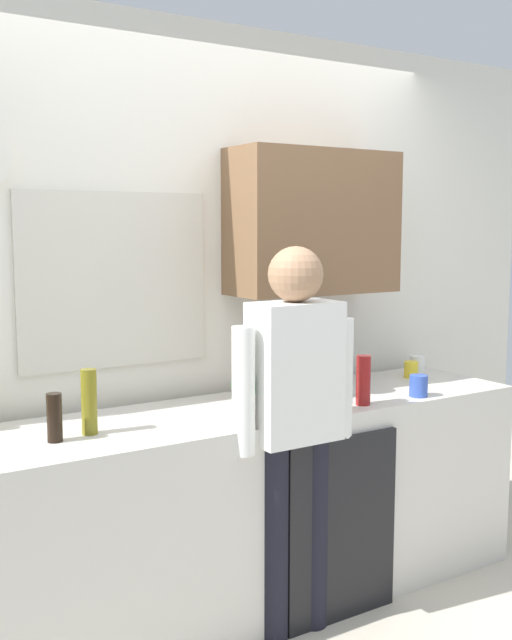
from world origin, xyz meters
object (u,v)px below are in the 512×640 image
Objects in this scene: bottle_olive_oil at (89,402)px; cup_blue_mug at (419,386)px; person_at_sink at (295,409)px; cup_white_mug at (417,365)px; cup_yellow_cup at (411,370)px; bottle_dark_sauce at (55,418)px; potted_plant at (250,391)px; coffee_maker at (319,364)px; bottle_red_vinegar at (363,380)px.

cup_blue_mug is at bearing -7.64° from bottle_olive_oil.
person_at_sink is (0.76, -0.27, -0.07)m from bottle_olive_oil.
bottle_olive_oil is at bearing -173.87° from cup_white_mug.
cup_white_mug reaches higher than cup_yellow_cup.
cup_yellow_cup is (1.92, 0.17, -0.05)m from bottle_dark_sauce.
person_at_sink reaches higher than potted_plant.
cup_blue_mug is at bearing -129.24° from cup_yellow_cup.
bottle_olive_oil is at bearing 11.85° from bottle_dark_sauce.
bottle_dark_sauce is at bearing -175.38° from coffee_maker.
bottle_olive_oil is at bearing -176.30° from coffee_maker.
coffee_maker is 1.28m from bottle_dark_sauce.
cup_yellow_cup is 1.23m from potted_plant.
coffee_maker is 1.14m from bottle_olive_oil.
bottle_olive_oil is at bearing 172.36° from cup_blue_mug.
person_at_sink is at bearing -137.69° from coffee_maker.
cup_yellow_cup is (0.64, 0.06, -0.10)m from coffee_maker.
bottle_dark_sauce is at bearing 174.04° from cup_blue_mug.
bottle_red_vinegar is at bearing -9.16° from bottle_olive_oil.
cup_white_mug is at bearing 16.94° from potted_plant.
coffee_maker reaches higher than bottle_olive_oil.
bottle_red_vinegar is at bearing -151.34° from cup_yellow_cup.
bottle_olive_oil is 0.16× the size of person_at_sink.
potted_plant is at bearing -153.88° from coffee_maker.
cup_blue_mug is at bearing -5.96° from bottle_dark_sauce.
cup_white_mug is (0.39, 0.40, -0.00)m from cup_blue_mug.
potted_plant is at bearing 179.35° from cup_blue_mug.
cup_white_mug is at bearing 6.54° from bottle_dark_sauce.
bottle_red_vinegar is 1.33m from bottle_dark_sauce.
bottle_dark_sauce is 1.80× the size of cup_blue_mug.
bottle_olive_oil reaches higher than potted_plant.
cup_blue_mug is 0.56m from cup_white_mug.
coffee_maker is 0.21× the size of person_at_sink.
potted_plant reaches higher than bottle_red_vinegar.
potted_plant is at bearing -163.06° from cup_white_mug.
cup_yellow_cup is at bearing 50.76° from cup_blue_mug.
bottle_olive_oil reaches higher than cup_white_mug.
person_at_sink reaches higher than cup_yellow_cup.
bottle_olive_oil is 0.81m from person_at_sink.
bottle_red_vinegar is at bearing -150.96° from cup_white_mug.
bottle_olive_oil is at bearing -175.59° from cup_yellow_cup.
bottle_red_vinegar is 1.22× the size of bottle_dark_sauce.
cup_blue_mug is 1.05× the size of cup_white_mug.
cup_yellow_cup is at bearing 13.93° from person_at_sink.
coffee_maker is 1.50× the size of bottle_red_vinegar.
potted_plant is 0.20m from person_at_sink.
cup_white_mug is 1.35m from potted_plant.
bottle_olive_oil reaches higher than cup_yellow_cup.
potted_plant is at bearing 146.60° from person_at_sink.
bottle_dark_sauce is 0.93m from person_at_sink.
bottle_olive_oil is 2.94× the size of cup_yellow_cup.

